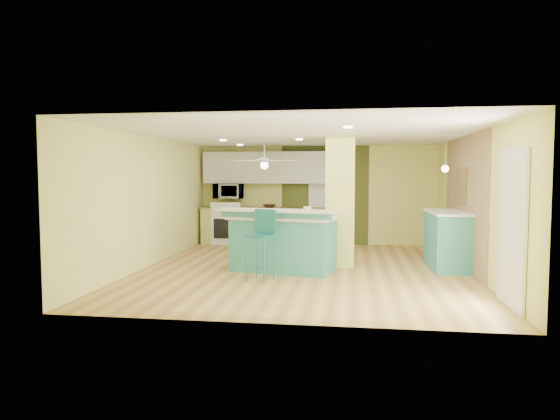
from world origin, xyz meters
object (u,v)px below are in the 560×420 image
at_px(peninsula, 283,242).
at_px(fruit_bowl, 269,206).
at_px(bar_stool, 262,233).
at_px(canister, 307,211).
at_px(side_counter, 448,239).

xyz_separation_m(peninsula, fruit_bowl, (-0.81, 3.38, 0.45)).
relative_size(bar_stool, fruit_bowl, 3.44).
xyz_separation_m(fruit_bowl, canister, (1.24, -3.27, 0.11)).
relative_size(peninsula, canister, 12.82).
xyz_separation_m(peninsula, bar_stool, (-0.23, -0.85, 0.26)).
bearing_deg(bar_stool, side_counter, 45.73).
distance_m(peninsula, bar_stool, 0.92).
height_order(bar_stool, fruit_bowl, bar_stool).
bearing_deg(fruit_bowl, peninsula, -76.56).
relative_size(peninsula, fruit_bowl, 6.49).
bearing_deg(canister, side_counter, 14.01).
relative_size(bar_stool, side_counter, 0.71).
distance_m(peninsula, side_counter, 3.17).
bearing_deg(side_counter, peninsula, -166.06).
relative_size(side_counter, canister, 9.59).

